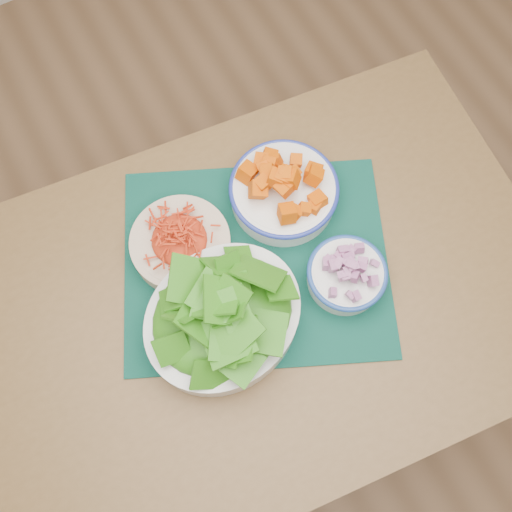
{
  "coord_description": "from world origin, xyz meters",
  "views": [
    {
      "loc": [
        -0.38,
        0.06,
        1.76
      ],
      "look_at": [
        -0.22,
        0.36,
        0.78
      ],
      "focal_mm": 40.0,
      "sensor_mm": 36.0,
      "label": 1
    }
  ],
  "objects": [
    {
      "name": "ground",
      "position": [
        0.0,
        0.0,
        0.0
      ],
      "size": [
        4.0,
        4.0,
        0.0
      ],
      "primitive_type": "plane",
      "color": "#906946",
      "rests_on": "ground"
    },
    {
      "name": "table",
      "position": [
        -0.24,
        0.3,
        0.64
      ],
      "size": [
        1.17,
        0.85,
        0.75
      ],
      "rotation": [
        0.0,
        0.0,
        -0.11
      ],
      "color": "brown",
      "rests_on": "ground"
    },
    {
      "name": "placemat",
      "position": [
        -0.22,
        0.36,
        0.75
      ],
      "size": [
        0.61,
        0.57,
        0.0
      ],
      "primitive_type": "cube",
      "rotation": [
        0.0,
        0.0,
        -0.44
      ],
      "color": "black",
      "rests_on": "table"
    },
    {
      "name": "carrot_bowl",
      "position": [
        -0.32,
        0.45,
        0.79
      ],
      "size": [
        0.22,
        0.22,
        0.08
      ],
      "rotation": [
        0.0,
        0.0,
        0.21
      ],
      "color": "beige",
      "rests_on": "placemat"
    },
    {
      "name": "squash_bowl",
      "position": [
        -0.11,
        0.45,
        0.8
      ],
      "size": [
        0.25,
        0.25,
        0.09
      ],
      "rotation": [
        0.0,
        0.0,
        -0.3
      ],
      "color": "white",
      "rests_on": "placemat"
    },
    {
      "name": "lettuce_bowl",
      "position": [
        -0.32,
        0.29,
        0.82
      ],
      "size": [
        0.33,
        0.3,
        0.14
      ],
      "rotation": [
        0.0,
        0.0,
        0.22
      ],
      "color": "silver",
      "rests_on": "placemat"
    },
    {
      "name": "onion_bowl",
      "position": [
        -0.09,
        0.25,
        0.79
      ],
      "size": [
        0.18,
        0.18,
        0.07
      ],
      "rotation": [
        0.0,
        0.0,
        -0.38
      ],
      "color": "silver",
      "rests_on": "placemat"
    }
  ]
}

